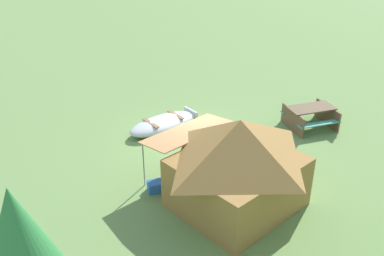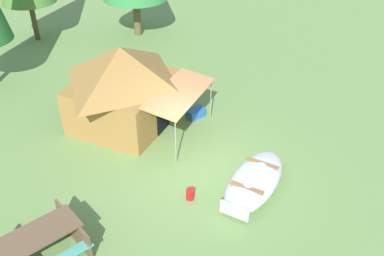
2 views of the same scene
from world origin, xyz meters
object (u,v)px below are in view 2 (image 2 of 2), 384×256
(beached_rowboat, at_px, (254,181))
(picnic_table, at_px, (42,242))
(fuel_can, at_px, (190,194))
(cooler_box, at_px, (196,113))
(canvas_cabin_tent, at_px, (124,85))

(beached_rowboat, relative_size, picnic_table, 1.42)
(beached_rowboat, height_order, fuel_can, beached_rowboat)
(cooler_box, height_order, fuel_can, fuel_can)
(beached_rowboat, xyz_separation_m, fuel_can, (-1.28, 1.16, -0.09))
(fuel_can, bearing_deg, cooler_box, 31.42)
(beached_rowboat, relative_size, fuel_can, 9.15)
(beached_rowboat, bearing_deg, cooler_box, 57.33)
(cooler_box, relative_size, fuel_can, 1.92)
(canvas_cabin_tent, height_order, cooler_box, canvas_cabin_tent)
(beached_rowboat, xyz_separation_m, picnic_table, (-4.58, 2.77, 0.24))
(beached_rowboat, distance_m, cooler_box, 3.79)
(canvas_cabin_tent, relative_size, picnic_table, 2.20)
(picnic_table, distance_m, cooler_box, 6.65)
(canvas_cabin_tent, bearing_deg, fuel_can, -116.50)
(canvas_cabin_tent, distance_m, cooler_box, 2.55)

